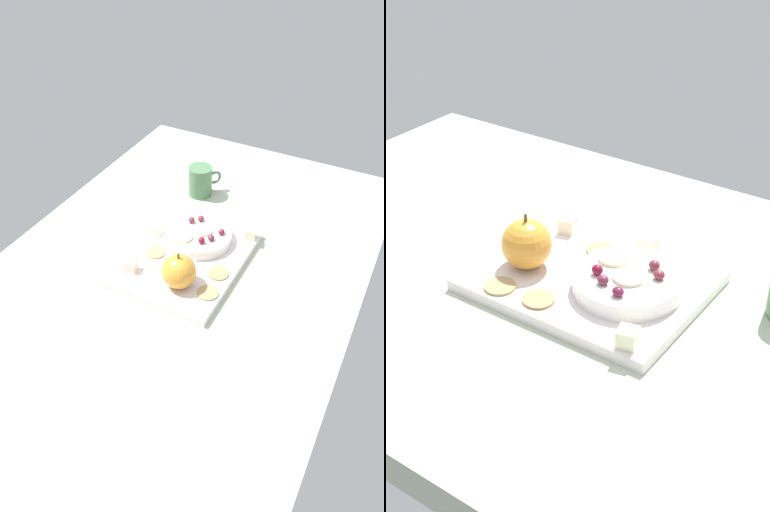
% 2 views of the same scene
% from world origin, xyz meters
% --- Properties ---
extents(table, '(1.25, 0.81, 0.05)m').
position_xyz_m(table, '(0.00, 0.00, 0.02)').
color(table, '#B0B9A0').
rests_on(table, ground).
extents(platter, '(0.33, 0.26, 0.02)m').
position_xyz_m(platter, '(-0.04, 0.01, 0.06)').
color(platter, silver).
rests_on(platter, table).
extents(serving_dish, '(0.16, 0.16, 0.03)m').
position_xyz_m(serving_dish, '(-0.10, 0.01, 0.08)').
color(serving_dish, white).
rests_on(serving_dish, platter).
extents(apple_whole, '(0.08, 0.08, 0.08)m').
position_xyz_m(apple_whole, '(0.06, 0.04, 0.11)').
color(apple_whole, orange).
rests_on(apple_whole, platter).
extents(apple_stem, '(0.01, 0.01, 0.01)m').
position_xyz_m(apple_stem, '(0.06, 0.04, 0.15)').
color(apple_stem, brown).
rests_on(apple_stem, apple_whole).
extents(cheese_cube_0, '(0.03, 0.03, 0.03)m').
position_xyz_m(cheese_cube_0, '(-0.07, -0.10, 0.08)').
color(cheese_cube_0, '#F1E1C4').
rests_on(cheese_cube_0, platter).
extents(cheese_cube_1, '(0.03, 0.03, 0.03)m').
position_xyz_m(cheese_cube_1, '(-0.17, 0.11, 0.08)').
color(cheese_cube_1, '#F4EFC4').
rests_on(cheese_cube_1, platter).
extents(cheese_cube_2, '(0.03, 0.03, 0.03)m').
position_xyz_m(cheese_cube_2, '(0.06, -0.08, 0.08)').
color(cheese_cube_2, '#F8E5C8').
rests_on(cheese_cube_2, platter).
extents(cracker_0, '(0.05, 0.05, 0.00)m').
position_xyz_m(cracker_0, '(-0.01, -0.06, 0.07)').
color(cracker_0, tan).
rests_on(cracker_0, platter).
extents(cracker_1, '(0.05, 0.05, 0.00)m').
position_xyz_m(cracker_1, '(0.05, 0.11, 0.07)').
color(cracker_1, tan).
rests_on(cracker_1, platter).
extents(cracker_2, '(0.05, 0.05, 0.00)m').
position_xyz_m(cracker_2, '(-0.01, 0.10, 0.07)').
color(cracker_2, '#AB8155').
rests_on(cracker_2, platter).
extents(grape_0, '(0.02, 0.02, 0.02)m').
position_xyz_m(grape_0, '(-0.13, -0.02, 0.10)').
color(grape_0, maroon).
rests_on(grape_0, serving_dish).
extents(grape_1, '(0.02, 0.02, 0.01)m').
position_xyz_m(grape_1, '(-0.09, 0.05, 0.10)').
color(grape_1, '#65253D').
rests_on(grape_1, serving_dish).
extents(grape_2, '(0.02, 0.02, 0.01)m').
position_xyz_m(grape_2, '(-0.14, -0.01, 0.10)').
color(grape_2, maroon).
rests_on(grape_2, serving_dish).
extents(grape_3, '(0.02, 0.02, 0.02)m').
position_xyz_m(grape_3, '(-0.07, 0.03, 0.10)').
color(grape_3, maroon).
rests_on(grape_3, serving_dish).
extents(grape_4, '(0.02, 0.02, 0.01)m').
position_xyz_m(grape_4, '(-0.12, 0.06, 0.10)').
color(grape_4, maroon).
rests_on(grape_4, serving_dish).
extents(apple_slice_0, '(0.04, 0.04, 0.01)m').
position_xyz_m(apple_slice_0, '(-0.06, -0.02, 0.10)').
color(apple_slice_0, beige).
rests_on(apple_slice_0, serving_dish).
extents(apple_slice_1, '(0.04, 0.04, 0.01)m').
position_xyz_m(apple_slice_1, '(-0.11, 0.02, 0.10)').
color(apple_slice_1, beige).
rests_on(apple_slice_1, serving_dish).
extents(cup, '(0.09, 0.08, 0.08)m').
position_xyz_m(cup, '(-0.31, -0.09, 0.09)').
color(cup, '#4C774F').
rests_on(cup, table).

